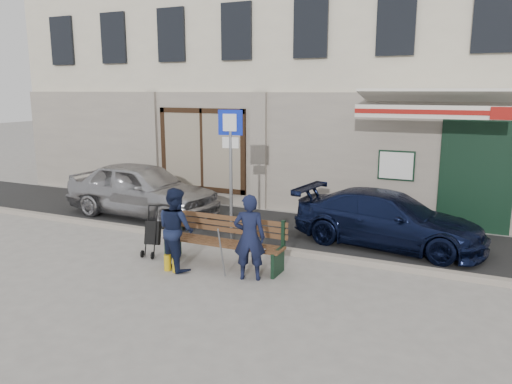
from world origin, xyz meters
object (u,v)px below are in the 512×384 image
Objects in this scene: man at (249,237)px; car_silver at (142,189)px; woman at (176,229)px; car_navy at (388,219)px; parking_sign at (231,154)px; stroller at (153,234)px; bench at (221,242)px.

car_silver is at bearing -51.44° from man.
woman is at bearing -15.35° from man.
car_navy is (6.33, 0.11, -0.13)m from car_silver.
parking_sign reaches higher than stroller.
car_silver reaches higher than bench.
car_navy is at bearing -86.08° from car_silver.
woman is (-0.12, -1.94, -1.17)m from parking_sign.
stroller is (-2.30, 0.32, -0.31)m from man.
man is (-1.83, -2.97, 0.18)m from car_navy.
bench is 0.95m from man.
car_silver is 6.33m from car_navy.
stroller is at bearing -27.07° from man.
car_silver reaches higher than stroller.
car_silver is 2.74× the size of woman.
bench is 1.51m from stroller.
woman is (-1.45, -0.09, 0.00)m from man.
car_silver is at bearing 116.35° from stroller.
man reaches higher than bench.
car_navy is 2.63× the size of man.
woman is at bearing -142.23° from bench.
stroller is (-0.85, 0.42, -0.32)m from woman.
car_silver is 2.76× the size of man.
car_navy is at bearing 44.21° from bench.
car_silver reaches higher than car_navy.
man is at bearing -119.47° from car_silver.
stroller is at bearing -0.30° from woman.
car_navy is at bearing 17.96° from stroller.
man is at bearing -64.40° from parking_sign.
bench is 1.57× the size of woman.
man is at bearing 155.62° from car_navy.
stroller is (2.20, -2.53, -0.27)m from car_silver.
parking_sign is 2.83× the size of stroller.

